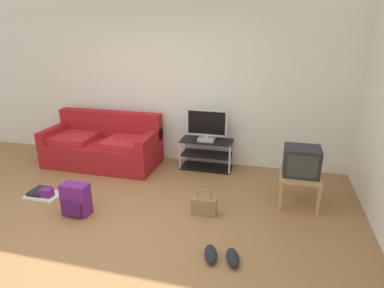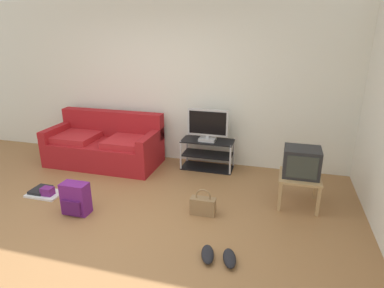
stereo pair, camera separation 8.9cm
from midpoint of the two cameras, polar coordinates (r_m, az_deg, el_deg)
name	(u,v)px [view 1 (the left image)]	position (r m, az deg, el deg)	size (l,w,h in m)	color
ground_plane	(104,233)	(4.02, -15.79, -14.77)	(9.00, 9.80, 0.02)	olive
wall_back	(169,83)	(5.65, -4.57, 10.61)	(9.00, 0.10, 2.70)	silver
couch	(104,146)	(5.80, -15.62, -0.35)	(1.88, 0.89, 0.86)	maroon
tv_stand	(207,154)	(5.42, 2.09, -1.79)	(0.85, 0.39, 0.49)	black
flat_tv	(207,125)	(5.24, 2.10, 3.26)	(0.66, 0.22, 0.52)	#B2B2B7
side_table	(299,179)	(4.48, 17.75, -5.89)	(0.52, 0.52, 0.42)	tan
crt_tv	(302,161)	(4.40, 18.06, -2.87)	(0.45, 0.38, 0.37)	#232326
backpack	(76,200)	(4.36, -20.19, -9.16)	(0.33, 0.26, 0.41)	#661E70
handbag	(204,205)	(4.15, 1.51, -10.67)	(0.31, 0.13, 0.35)	olive
sneakers_pair	(222,256)	(3.47, 4.43, -18.92)	(0.42, 0.32, 0.09)	black
floor_tray	(43,193)	(5.06, -25.03, -7.85)	(0.46, 0.33, 0.14)	silver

